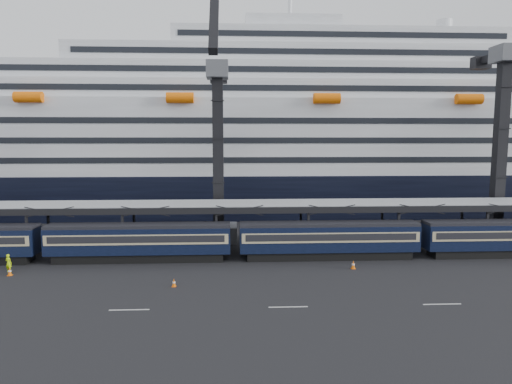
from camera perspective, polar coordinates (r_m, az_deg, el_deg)
ground at (r=43.41m, az=22.41°, el=-10.94°), size 260.00×260.00×0.00m
train at (r=50.32m, az=12.82°, el=-5.60°), size 133.05×3.00×4.05m
canopy at (r=54.94m, az=16.46°, el=-1.45°), size 130.00×6.25×5.53m
cruise_ship at (r=85.04m, az=8.79°, el=6.33°), size 214.09×28.84×34.00m
crane_dark_near at (r=55.96m, az=-4.78°, el=5.80°), size 4.50×17.75×35.08m
crane_dark_mid at (r=64.12m, az=28.46°, el=6.41°), size 4.50×18.24×39.64m
worker at (r=50.25m, az=-28.53°, el=-7.82°), size 0.75×0.61×1.78m
traffic_cone_b at (r=49.14m, az=-28.43°, el=-8.72°), size 0.41×0.41×0.81m
traffic_cone_c at (r=40.91m, az=-10.22°, el=-11.08°), size 0.37×0.37×0.74m
traffic_cone_d at (r=46.52m, az=12.07°, el=-8.87°), size 0.42×0.42×0.83m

